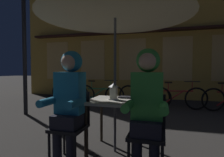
{
  "coord_description": "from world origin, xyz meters",
  "views": [
    {
      "loc": [
        0.66,
        -2.47,
        1.15
      ],
      "look_at": [
        0.0,
        -0.16,
        1.04
      ],
      "focal_mm": 29.45,
      "sensor_mm": 36.0,
      "label": 1
    }
  ],
  "objects_px": {
    "cafe_table": "(115,107)",
    "person_left_hooded": "(69,95)",
    "chair_left": "(72,122)",
    "bicycle_second": "(100,95)",
    "bicycle_fourth": "(178,98)",
    "chair_right": "(147,128)",
    "book": "(126,97)",
    "patio_umbrella": "(115,4)",
    "bicycle_nearest": "(69,93)",
    "person_right_hooded": "(147,98)",
    "lantern": "(114,91)",
    "street_lamp": "(24,9)",
    "bicycle_third": "(143,95)"
  },
  "relations": [
    {
      "from": "cafe_table",
      "to": "person_left_hooded",
      "type": "distance_m",
      "value": 0.67
    },
    {
      "from": "chair_left",
      "to": "bicycle_second",
      "type": "relative_size",
      "value": 0.52
    },
    {
      "from": "chair_left",
      "to": "bicycle_fourth",
      "type": "bearing_deg",
      "value": 66.64
    },
    {
      "from": "chair_right",
      "to": "book",
      "type": "relative_size",
      "value": 4.35
    },
    {
      "from": "patio_umbrella",
      "to": "bicycle_nearest",
      "type": "distance_m",
      "value": 4.65
    },
    {
      "from": "person_right_hooded",
      "to": "bicycle_fourth",
      "type": "distance_m",
      "value": 3.71
    },
    {
      "from": "chair_right",
      "to": "patio_umbrella",
      "type": "bearing_deg",
      "value": 142.45
    },
    {
      "from": "person_right_hooded",
      "to": "lantern",
      "type": "bearing_deg",
      "value": 139.7
    },
    {
      "from": "patio_umbrella",
      "to": "lantern",
      "type": "xyz_separation_m",
      "value": [
        -0.02,
        -0.0,
        -1.2
      ]
    },
    {
      "from": "street_lamp",
      "to": "bicycle_second",
      "type": "bearing_deg",
      "value": 49.59
    },
    {
      "from": "chair_left",
      "to": "person_right_hooded",
      "type": "xyz_separation_m",
      "value": [
        0.96,
        -0.06,
        0.36
      ]
    },
    {
      "from": "cafe_table",
      "to": "bicycle_second",
      "type": "height_order",
      "value": "bicycle_second"
    },
    {
      "from": "chair_left",
      "to": "book",
      "type": "distance_m",
      "value": 0.86
    },
    {
      "from": "patio_umbrella",
      "to": "bicycle_fourth",
      "type": "xyz_separation_m",
      "value": [
        1.06,
        3.2,
        -1.71
      ]
    },
    {
      "from": "bicycle_nearest",
      "to": "bicycle_second",
      "type": "bearing_deg",
      "value": -10.32
    },
    {
      "from": "patio_umbrella",
      "to": "cafe_table",
      "type": "bearing_deg",
      "value": 0.0
    },
    {
      "from": "bicycle_nearest",
      "to": "bicycle_third",
      "type": "height_order",
      "value": "same"
    },
    {
      "from": "patio_umbrella",
      "to": "lantern",
      "type": "relative_size",
      "value": 10.0
    },
    {
      "from": "chair_left",
      "to": "person_left_hooded",
      "type": "relative_size",
      "value": 0.62
    },
    {
      "from": "patio_umbrella",
      "to": "lantern",
      "type": "height_order",
      "value": "patio_umbrella"
    },
    {
      "from": "cafe_table",
      "to": "bicycle_third",
      "type": "xyz_separation_m",
      "value": [
        0.02,
        3.44,
        -0.29
      ]
    },
    {
      "from": "street_lamp",
      "to": "bicycle_third",
      "type": "xyz_separation_m",
      "value": [
        2.85,
        1.94,
        -2.37
      ]
    },
    {
      "from": "bicycle_third",
      "to": "chair_right",
      "type": "bearing_deg",
      "value": -83.17
    },
    {
      "from": "bicycle_third",
      "to": "lantern",
      "type": "bearing_deg",
      "value": -90.73
    },
    {
      "from": "chair_left",
      "to": "bicycle_second",
      "type": "height_order",
      "value": "chair_left"
    },
    {
      "from": "chair_right",
      "to": "bicycle_third",
      "type": "relative_size",
      "value": 0.52
    },
    {
      "from": "bicycle_third",
      "to": "patio_umbrella",
      "type": "bearing_deg",
      "value": -90.38
    },
    {
      "from": "lantern",
      "to": "book",
      "type": "bearing_deg",
      "value": 54.84
    },
    {
      "from": "book",
      "to": "lantern",
      "type": "bearing_deg",
      "value": -119.72
    },
    {
      "from": "street_lamp",
      "to": "bicycle_second",
      "type": "distance_m",
      "value": 3.26
    },
    {
      "from": "lantern",
      "to": "person_left_hooded",
      "type": "xyz_separation_m",
      "value": [
        -0.46,
        -0.43,
        -0.01
      ]
    },
    {
      "from": "patio_umbrella",
      "to": "bicycle_third",
      "type": "height_order",
      "value": "patio_umbrella"
    },
    {
      "from": "bicycle_fourth",
      "to": "lantern",
      "type": "bearing_deg",
      "value": -108.7
    },
    {
      "from": "lantern",
      "to": "person_right_hooded",
      "type": "distance_m",
      "value": 0.66
    },
    {
      "from": "bicycle_third",
      "to": "person_left_hooded",
      "type": "bearing_deg",
      "value": -97.41
    },
    {
      "from": "cafe_table",
      "to": "book",
      "type": "bearing_deg",
      "value": 59.16
    },
    {
      "from": "chair_left",
      "to": "book",
      "type": "height_order",
      "value": "chair_left"
    },
    {
      "from": "bicycle_fourth",
      "to": "bicycle_second",
      "type": "bearing_deg",
      "value": 179.87
    },
    {
      "from": "lantern",
      "to": "bicycle_second",
      "type": "bearing_deg",
      "value": 112.91
    },
    {
      "from": "chair_right",
      "to": "bicycle_nearest",
      "type": "relative_size",
      "value": 0.53
    },
    {
      "from": "cafe_table",
      "to": "bicycle_second",
      "type": "xyz_separation_m",
      "value": [
        -1.38,
        3.21,
        -0.29
      ]
    },
    {
      "from": "chair_left",
      "to": "chair_right",
      "type": "distance_m",
      "value": 0.96
    },
    {
      "from": "patio_umbrella",
      "to": "bicycle_fourth",
      "type": "height_order",
      "value": "patio_umbrella"
    },
    {
      "from": "bicycle_nearest",
      "to": "lantern",
      "type": "bearing_deg",
      "value": -52.83
    },
    {
      "from": "person_left_hooded",
      "to": "street_lamp",
      "type": "height_order",
      "value": "street_lamp"
    },
    {
      "from": "lantern",
      "to": "street_lamp",
      "type": "xyz_separation_m",
      "value": [
        -2.81,
        1.51,
        1.85
      ]
    },
    {
      "from": "patio_umbrella",
      "to": "street_lamp",
      "type": "height_order",
      "value": "street_lamp"
    },
    {
      "from": "patio_umbrella",
      "to": "street_lamp",
      "type": "bearing_deg",
      "value": 151.95
    },
    {
      "from": "patio_umbrella",
      "to": "chair_right",
      "type": "relative_size",
      "value": 2.66
    },
    {
      "from": "person_left_hooded",
      "to": "person_right_hooded",
      "type": "distance_m",
      "value": 0.96
    }
  ]
}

